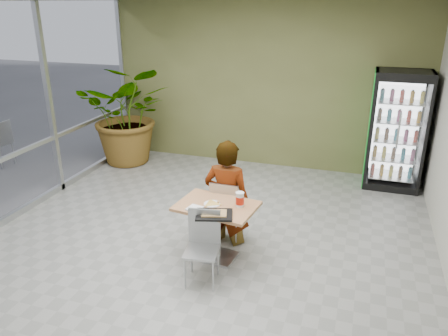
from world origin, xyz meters
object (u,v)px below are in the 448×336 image
(soda_cup, at_px, (240,200))
(cafeteria_tray, at_px, (214,215))
(beverage_fridge, at_px, (397,131))
(potted_plant, at_px, (129,114))
(chair_far, at_px, (226,207))
(dining_table, at_px, (217,220))
(chair_near, at_px, (203,240))
(seated_woman, at_px, (227,202))

(soda_cup, relative_size, cafeteria_tray, 0.44)
(beverage_fridge, height_order, potted_plant, beverage_fridge)
(soda_cup, bearing_deg, chair_far, 128.11)
(dining_table, distance_m, cafeteria_tray, 0.37)
(dining_table, height_order, chair_near, chair_near)
(soda_cup, bearing_deg, chair_near, -120.74)
(seated_woman, distance_m, potted_plant, 3.68)
(chair_far, xyz_separation_m, seated_woman, (0.00, 0.04, 0.05))
(chair_far, bearing_deg, beverage_fridge, -127.77)
(potted_plant, bearing_deg, soda_cup, -42.26)
(seated_woman, relative_size, soda_cup, 9.41)
(chair_far, xyz_separation_m, soda_cup, (0.30, -0.38, 0.32))
(soda_cup, relative_size, beverage_fridge, 0.09)
(chair_near, bearing_deg, dining_table, 79.43)
(soda_cup, bearing_deg, potted_plant, 137.74)
(chair_near, bearing_deg, potted_plant, 121.44)
(cafeteria_tray, bearing_deg, potted_plant, 132.49)
(chair_near, xyz_separation_m, soda_cup, (0.29, 0.50, 0.34))
(chair_near, xyz_separation_m, seated_woman, (-0.00, 0.92, 0.07))
(dining_table, xyz_separation_m, soda_cup, (0.28, 0.05, 0.30))
(seated_woman, distance_m, soda_cup, 0.59)
(dining_table, relative_size, potted_plant, 0.52)
(soda_cup, distance_m, cafeteria_tray, 0.40)
(beverage_fridge, relative_size, potted_plant, 1.03)
(dining_table, distance_m, chair_far, 0.43)
(seated_woman, bearing_deg, dining_table, 92.93)
(chair_far, relative_size, beverage_fridge, 0.43)
(dining_table, height_order, seated_woman, seated_woman)
(potted_plant, bearing_deg, chair_near, -49.80)
(chair_far, bearing_deg, soda_cup, 128.94)
(chair_far, height_order, cafeteria_tray, chair_far)
(chair_far, height_order, soda_cup, soda_cup)
(chair_near, height_order, beverage_fridge, beverage_fridge)
(dining_table, relative_size, beverage_fridge, 0.51)
(chair_near, relative_size, beverage_fridge, 0.42)
(dining_table, relative_size, chair_near, 1.20)
(potted_plant, bearing_deg, cafeteria_tray, -47.51)
(dining_table, bearing_deg, chair_near, -91.81)
(chair_far, distance_m, cafeteria_tray, 0.76)
(seated_woman, bearing_deg, chair_near, 91.03)
(soda_cup, bearing_deg, dining_table, -170.22)
(chair_near, distance_m, cafeteria_tray, 0.32)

